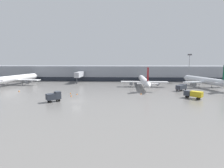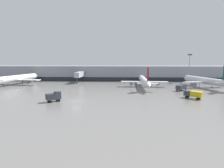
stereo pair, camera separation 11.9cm
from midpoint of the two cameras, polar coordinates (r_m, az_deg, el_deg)
name	(u,v)px [view 2 (the right image)]	position (r m, az deg, el deg)	size (l,w,h in m)	color
ground_plane	(76,101)	(53.71, -11.55, -5.50)	(320.00, 320.00, 0.00)	slate
terminal_building	(100,73)	(113.65, -4.00, 3.65)	(160.00, 30.24, 9.00)	gray
parked_jet_0	(144,81)	(82.91, 10.51, 1.05)	(21.77, 37.65, 9.53)	white
parked_jet_1	(16,78)	(101.29, -28.89, 1.59)	(26.32, 36.82, 8.93)	white
parked_jet_2	(205,81)	(89.10, 28.12, 0.95)	(20.36, 32.68, 10.46)	silver
service_truck_0	(193,94)	(61.94, 25.09, -2.92)	(5.37, 5.20, 2.40)	gold
service_truck_1	(54,96)	(54.48, -18.45, -3.79)	(4.41, 4.17, 2.93)	#2D333D
service_truck_2	(181,87)	(76.63, 21.78, -0.89)	(5.54, 5.45, 2.51)	#2D333D
traffic_cone_0	(70,93)	(65.92, -13.36, -2.92)	(0.41, 0.41, 0.56)	orange
traffic_cone_1	(77,94)	(63.96, -11.30, -3.18)	(0.43, 0.43, 0.55)	orange
traffic_cone_2	(71,96)	(61.01, -13.17, -3.70)	(0.42, 0.42, 0.64)	orange
traffic_cone_3	(141,94)	(64.09, 9.50, -3.11)	(0.49, 0.49, 0.56)	orange
traffic_cone_4	(19,91)	(78.19, -28.03, -1.99)	(0.46, 0.46, 0.57)	orange
apron_light_mast_1	(190,60)	(109.93, 24.05, 7.29)	(1.80, 1.80, 16.07)	gray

